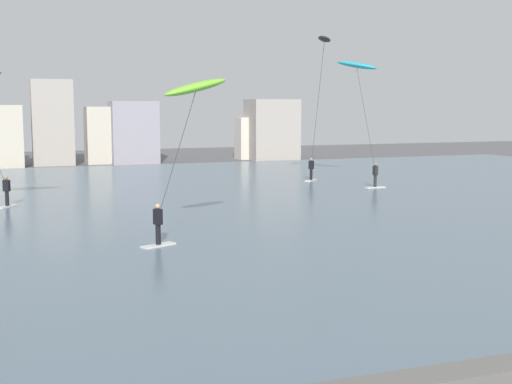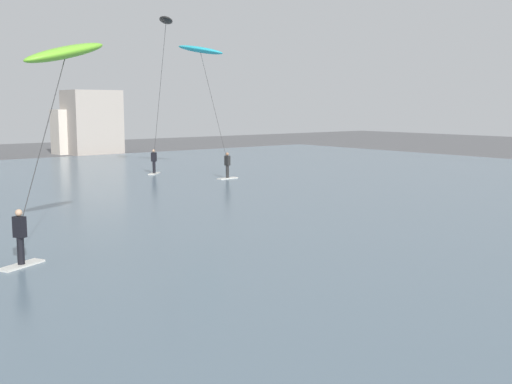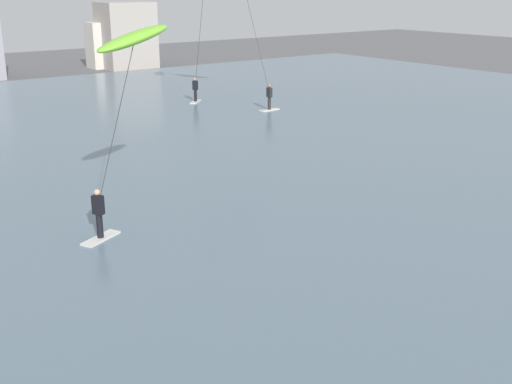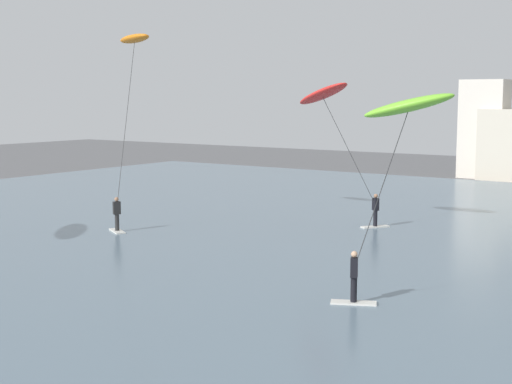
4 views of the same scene
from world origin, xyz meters
name	(u,v)px [view 4 (image 4 of 4)]	position (x,y,z in m)	size (l,w,h in m)	color
kitesurfer_lime	(401,130)	(-1.50, 19.81, 5.46)	(3.70, 1.32, 6.57)	silver
kitesurfer_red	(327,103)	(-9.82, 30.22, 6.16)	(4.10, 4.61, 7.13)	silver
kitesurfer_orange	(132,66)	(-18.23, 26.10, 7.90)	(2.53, 3.17, 9.42)	silver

